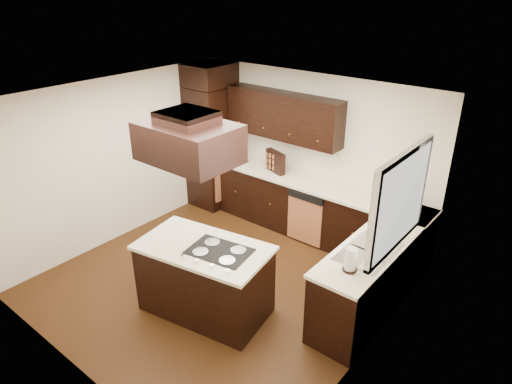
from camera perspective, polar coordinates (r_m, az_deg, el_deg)
floor at (r=6.38m, az=-4.17°, el=-11.04°), size 4.20×4.20×0.02m
ceiling at (r=5.29m, az=-5.03°, el=11.52°), size 4.20×4.20×0.02m
wall_back at (r=7.26m, az=6.91°, el=4.90°), size 4.20×0.02×2.50m
wall_front at (r=4.64m, az=-22.88°, el=-9.74°), size 4.20×0.02×2.50m
wall_left at (r=7.23m, az=-16.90°, el=3.85°), size 0.02×4.20×2.50m
wall_right at (r=4.70m, az=14.77°, el=-7.94°), size 0.02×4.20×2.50m
oven_column at (r=8.06m, az=-5.47°, el=5.63°), size 0.65×0.75×2.12m
wall_oven_face at (r=7.82m, az=-3.63°, el=5.51°), size 0.05×0.62×0.78m
base_cabinets_back at (r=7.33m, az=5.51°, el=-1.75°), size 2.93×0.60×0.88m
base_cabinets_right at (r=5.94m, az=14.95°, el=-9.68°), size 0.60×2.40×0.88m
countertop_back at (r=7.12m, az=5.59°, el=1.50°), size 2.93×0.63×0.04m
countertop_right at (r=5.70m, az=15.33°, el=-5.83°), size 0.63×2.40×0.04m
upper_cabinets at (r=7.17m, az=3.43°, el=9.48°), size 2.00×0.34×0.72m
dishwasher_front at (r=6.99m, az=6.13°, el=-3.62°), size 0.60×0.05×0.72m
window_frame at (r=4.98m, az=17.57°, el=-1.09°), size 0.06×1.32×1.12m
window_pane at (r=4.97m, az=17.87°, el=-1.18°), size 0.00×1.20×1.00m
curtain_left at (r=4.62m, az=14.96°, el=-2.15°), size 0.02×0.34×0.90m
curtain_right at (r=5.34m, az=18.80°, el=1.15°), size 0.02×0.34×0.90m
sink_rim at (r=5.41m, az=13.93°, el=-7.20°), size 0.52×0.84×0.01m
island at (r=5.65m, az=-6.38°, el=-10.90°), size 1.61×1.06×0.88m
island_top at (r=5.39m, az=-6.61°, el=-6.95°), size 1.68×1.12×0.04m
cooktop at (r=5.27m, az=-4.59°, el=-7.38°), size 0.78×0.59×0.01m
range_hood at (r=4.95m, az=-8.44°, el=6.14°), size 1.05×0.72×0.42m
hood_duct at (r=4.87m, az=-8.64°, el=9.20°), size 0.55×0.50×0.13m
blender_base at (r=7.79m, az=-1.95°, el=4.31°), size 0.15×0.15×0.10m
blender_pitcher at (r=7.73m, az=-1.97°, el=5.56°), size 0.13×0.13×0.26m
spice_rack at (r=7.29m, az=2.44°, el=3.82°), size 0.42×0.23×0.34m
mixing_bowl at (r=7.76m, az=-1.68°, el=4.05°), size 0.31×0.31×0.06m
soap_bottle at (r=5.79m, az=16.41°, el=-4.20°), size 0.08×0.09×0.18m
paper_towel at (r=4.97m, az=11.74°, el=-8.29°), size 0.13×0.13×0.27m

